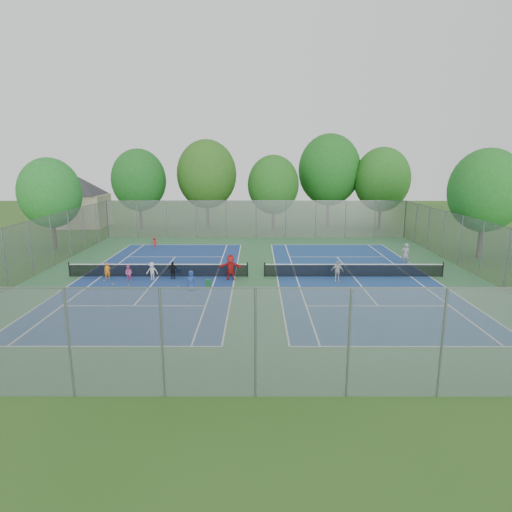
{
  "coord_description": "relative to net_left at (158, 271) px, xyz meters",
  "views": [
    {
      "loc": [
        0.04,
        -29.64,
        8.13
      ],
      "look_at": [
        0.0,
        1.0,
        1.3
      ],
      "focal_mm": 30.0,
      "sensor_mm": 36.0,
      "label": 1
    }
  ],
  "objects": [
    {
      "name": "ball_crate",
      "position": [
        1.22,
        1.18,
        -0.3
      ],
      "size": [
        0.46,
        0.46,
        0.3
      ],
      "primitive_type": "cube",
      "rotation": [
        0.0,
        0.0,
        0.41
      ],
      "color": "blue",
      "rests_on": "ground"
    },
    {
      "name": "tennis_ball_3",
      "position": [
        -3.52,
        -1.2,
        -0.42
      ],
      "size": [
        0.07,
        0.07,
        0.07
      ],
      "primitive_type": "sphere",
      "color": "#DFEC36",
      "rests_on": "ground"
    },
    {
      "name": "tennis_ball_2",
      "position": [
        -1.5,
        -2.31,
        -0.42
      ],
      "size": [
        0.07,
        0.07,
        0.07
      ],
      "primitive_type": "sphere",
      "color": "#BDCC2F",
      "rests_on": "ground"
    },
    {
      "name": "tennis_ball_1",
      "position": [
        1.86,
        -2.63,
        -0.42
      ],
      "size": [
        0.07,
        0.07,
        0.07
      ],
      "primitive_type": "sphere",
      "color": "#C7D531",
      "rests_on": "ground"
    },
    {
      "name": "tennis_ball_8",
      "position": [
        -2.19,
        -3.92,
        -0.42
      ],
      "size": [
        0.07,
        0.07,
        0.07
      ],
      "primitive_type": "sphere",
      "color": "#AFD431",
      "rests_on": "ground"
    },
    {
      "name": "tennis_ball_7",
      "position": [
        3.21,
        -5.51,
        -0.42
      ],
      "size": [
        0.07,
        0.07,
        0.07
      ],
      "primitive_type": "sphere",
      "color": "#B9D531",
      "rests_on": "ground"
    },
    {
      "name": "court_left",
      "position": [
        0.0,
        0.0,
        -0.44
      ],
      "size": [
        10.97,
        23.77,
        0.01
      ],
      "primitive_type": "cube",
      "color": "navy",
      "rests_on": "court_pad"
    },
    {
      "name": "fence_west",
      "position": [
        -9.0,
        0.0,
        1.54
      ],
      "size": [
        0.1,
        32.0,
        4.0
      ],
      "primitive_type": "cube",
      "rotation": [
        0.0,
        0.0,
        1.57
      ],
      "color": "gray",
      "rests_on": "ground"
    },
    {
      "name": "student_f",
      "position": [
        5.23,
        -0.86,
        0.45
      ],
      "size": [
        1.71,
        0.64,
        1.8
      ],
      "primitive_type": "imported",
      "rotation": [
        0.0,
        0.0,
        -0.07
      ],
      "color": "red",
      "rests_on": "ground"
    },
    {
      "name": "student_b",
      "position": [
        -1.8,
        -1.1,
        0.09
      ],
      "size": [
        0.63,
        0.55,
        1.09
      ],
      "primitive_type": "imported",
      "rotation": [
        0.0,
        0.0,
        -0.29
      ],
      "color": "pink",
      "rests_on": "ground"
    },
    {
      "name": "instructor",
      "position": [
        18.83,
        3.39,
        0.45
      ],
      "size": [
        0.66,
        0.44,
        1.8
      ],
      "primitive_type": "imported",
      "rotation": [
        0.0,
        0.0,
        3.12
      ],
      "color": "gray",
      "rests_on": "ground"
    },
    {
      "name": "tree_side_w",
      "position": [
        -12.0,
        10.0,
        4.79
      ],
      "size": [
        5.6,
        5.6,
        8.47
      ],
      "color": "#443326",
      "rests_on": "ground"
    },
    {
      "name": "tree_nc",
      "position": [
        9.0,
        21.0,
        4.94
      ],
      "size": [
        6.0,
        6.0,
        8.85
      ],
      "color": "#443326",
      "rests_on": "ground"
    },
    {
      "name": "ground",
      "position": [
        7.0,
        0.0,
        -0.46
      ],
      "size": [
        120.0,
        120.0,
        0.0
      ],
      "primitive_type": "plane",
      "color": "#2C541A",
      "rests_on": "ground"
    },
    {
      "name": "student_e",
      "position": [
        2.87,
        -3.48,
        0.21
      ],
      "size": [
        0.68,
        0.46,
        1.34
      ],
      "primitive_type": "imported",
      "rotation": [
        0.0,
        0.0,
        -0.05
      ],
      "color": "#27458F",
      "rests_on": "ground"
    },
    {
      "name": "tennis_ball_10",
      "position": [
        0.2,
        -5.35,
        -0.42
      ],
      "size": [
        0.07,
        0.07,
        0.07
      ],
      "primitive_type": "sphere",
      "color": "#CEE134",
      "rests_on": "ground"
    },
    {
      "name": "tennis_ball_9",
      "position": [
        2.92,
        -5.06,
        -0.42
      ],
      "size": [
        0.07,
        0.07,
        0.07
      ],
      "primitive_type": "sphere",
      "color": "#D2E134",
      "rests_on": "ground"
    },
    {
      "name": "tennis_ball_6",
      "position": [
        3.03,
        -3.68,
        -0.42
      ],
      "size": [
        0.07,
        0.07,
        0.07
      ],
      "primitive_type": "sphere",
      "color": "#E3F037",
      "rests_on": "ground"
    },
    {
      "name": "fence_north",
      "position": [
        7.0,
        16.0,
        1.54
      ],
      "size": [
        32.0,
        0.1,
        4.0
      ],
      "primitive_type": "cube",
      "color": "gray",
      "rests_on": "ground"
    },
    {
      "name": "tennis_ball_4",
      "position": [
        -4.04,
        -3.28,
        -0.42
      ],
      "size": [
        0.07,
        0.07,
        0.07
      ],
      "primitive_type": "sphere",
      "color": "#BEE635",
      "rests_on": "ground"
    },
    {
      "name": "student_d",
      "position": [
        1.14,
        -0.6,
        0.17
      ],
      "size": [
        0.76,
        0.4,
        1.25
      ],
      "primitive_type": "imported",
      "rotation": [
        0.0,
        0.0,
        0.13
      ],
      "color": "black",
      "rests_on": "ground"
    },
    {
      "name": "student_c",
      "position": [
        -0.24,
        -0.85,
        0.17
      ],
      "size": [
        0.81,
        0.47,
        1.26
      ],
      "primitive_type": "imported",
      "rotation": [
        0.0,
        0.0,
        0.0
      ],
      "color": "silver",
      "rests_on": "ground"
    },
    {
      "name": "tree_nr",
      "position": [
        16.0,
        24.0,
        6.59
      ],
      "size": [
        7.6,
        7.6,
        11.42
      ],
      "color": "#443326",
      "rests_on": "ground"
    },
    {
      "name": "child_far_baseline",
      "position": [
        -2.63,
        10.13,
        0.1
      ],
      "size": [
        0.81,
        0.65,
        1.1
      ],
      "primitive_type": "imported",
      "rotation": [
        0.0,
        0.0,
        3.53
      ],
      "color": "#B51928",
      "rests_on": "ground"
    },
    {
      "name": "tree_ne",
      "position": [
        22.0,
        22.0,
        5.51
      ],
      "size": [
        6.6,
        6.6,
        9.77
      ],
      "color": "#443326",
      "rests_on": "ground"
    },
    {
      "name": "fence_east",
      "position": [
        23.0,
        0.0,
        1.54
      ],
      "size": [
        0.1,
        32.0,
        4.0
      ],
      "primitive_type": "cube",
      "rotation": [
        0.0,
        0.0,
        1.57
      ],
      "color": "gray",
      "rests_on": "ground"
    },
    {
      "name": "court_right",
      "position": [
        14.0,
        0.0,
        -0.44
      ],
      "size": [
        10.97,
        23.77,
        0.01
      ],
      "primitive_type": "cube",
      "color": "navy",
      "rests_on": "court_pad"
    },
    {
      "name": "fence_south",
      "position": [
        7.0,
        -16.0,
        1.54
      ],
      "size": [
        32.0,
        0.1,
        4.0
      ],
      "primitive_type": "cube",
      "color": "gray",
      "rests_on": "ground"
    },
    {
      "name": "house",
      "position": [
        -15.0,
        24.0,
        3.76
      ],
      "size": [
        11.03,
        11.03,
        7.3
      ],
      "color": "#B7A88C",
      "rests_on": "ground"
    },
    {
      "name": "tree_nw",
      "position": [
        -7.0,
        22.0,
        5.44
      ],
      "size": [
        6.4,
        6.4,
        9.58
      ],
      "color": "#443326",
      "rests_on": "ground"
    },
    {
      "name": "teen_court_b",
      "position": [
        12.59,
        -1.16,
        0.26
      ],
      "size": [
        0.86,
        0.39,
        1.44
      ],
      "primitive_type": "imported",
      "rotation": [
        0.0,
        0.0,
        -0.04
      ],
      "color": "beige",
      "rests_on": "ground"
    },
    {
      "name": "tree_nl",
      "position": [
        1.0,
        23.0,
        6.09
      ],
      "size": [
        7.2,
        7.2,
        10.69
      ],
      "color": "#443326",
      "rests_on": "ground"
    },
    {
      "name": "tennis_ball_0",
      "position": [
        -1.3,
        -6.81,
        -0.42
      ],
      "size": [
        0.07,
        0.07,
        0.07
      ],
      "primitive_type": "sphere",
      "color": "#B2CB2F",
      "rests_on": "ground"
    },
    {
      "name": "tree_side_e",
      "position": [
        26.0,
        6.0,
        5.29
      ],
      "size": [
        6.0,
        6.0,
        9.2
      ],
      "color": "#443326",
      "rests_on": "ground"
    },
    {
      "name": "tennis_ball_5",
      "position": [
        -2.63,
        -2.1,
        -0.42
      ],
      "size": [
        0.07,
        0.07,
        0.07
      ],
      "primitive_type": "sphere",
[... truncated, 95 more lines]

